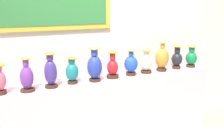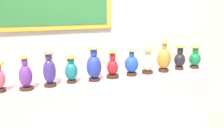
# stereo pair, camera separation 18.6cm
# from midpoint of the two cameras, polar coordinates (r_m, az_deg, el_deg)

# --- Properties ---
(display_shelf) EXTENTS (2.98, 0.40, 0.90)m
(display_shelf) POSITION_cam_midpoint_polar(r_m,az_deg,el_deg) (3.43, -1.58, -10.30)
(display_shelf) COLOR beige
(display_shelf) RESTS_ON ground_plane
(back_wall) EXTENTS (5.26, 0.14, 3.14)m
(back_wall) POSITION_cam_midpoint_polar(r_m,az_deg,el_deg) (3.39, -3.96, 9.12)
(back_wall) COLOR silver
(back_wall) RESTS_ON ground_plane
(vase_violet) EXTENTS (0.15, 0.15, 0.37)m
(vase_violet) POSITION_cam_midpoint_polar(r_m,az_deg,el_deg) (2.90, -20.27, -2.89)
(vase_violet) COLOR #382319
(vase_violet) RESTS_ON display_shelf
(vase_indigo) EXTENTS (0.14, 0.14, 0.40)m
(vase_indigo) POSITION_cam_midpoint_polar(r_m,az_deg,el_deg) (2.94, -15.33, -1.78)
(vase_indigo) COLOR #382319
(vase_indigo) RESTS_ON display_shelf
(vase_teal) EXTENTS (0.15, 0.15, 0.32)m
(vase_teal) POSITION_cam_midpoint_polar(r_m,az_deg,el_deg) (3.04, -10.66, -1.62)
(vase_teal) COLOR #382319
(vase_teal) RESTS_ON display_shelf
(vase_cobalt) EXTENTS (0.18, 0.18, 0.41)m
(vase_cobalt) POSITION_cam_midpoint_polar(r_m,az_deg,el_deg) (3.09, -5.63, -0.62)
(vase_cobalt) COLOR #382319
(vase_cobalt) RESTS_ON display_shelf
(vase_crimson) EXTENTS (0.16, 0.16, 0.35)m
(vase_crimson) POSITION_cam_midpoint_polar(r_m,az_deg,el_deg) (3.23, -1.52, -0.68)
(vase_crimson) COLOR #382319
(vase_crimson) RESTS_ON display_shelf
(vase_sapphire) EXTENTS (0.18, 0.18, 0.34)m
(vase_sapphire) POSITION_cam_midpoint_polar(r_m,az_deg,el_deg) (3.35, 2.68, -0.04)
(vase_sapphire) COLOR #382319
(vase_sapphire) RESTS_ON display_shelf
(vase_ivory) EXTENTS (0.15, 0.15, 0.33)m
(vase_ivory) POSITION_cam_midpoint_polar(r_m,az_deg,el_deg) (3.49, 6.17, 0.23)
(vase_ivory) COLOR #382319
(vase_ivory) RESTS_ON display_shelf
(vase_ochre) EXTENTS (0.18, 0.18, 0.41)m
(vase_ochre) POSITION_cam_midpoint_polar(r_m,az_deg,el_deg) (3.62, 9.66, 1.25)
(vase_ochre) COLOR #382319
(vase_ochre) RESTS_ON display_shelf
(vase_onyx) EXTENTS (0.15, 0.15, 0.34)m
(vase_onyx) POSITION_cam_midpoint_polar(r_m,az_deg,el_deg) (3.81, 12.94, 1.24)
(vase_onyx) COLOR #382319
(vase_onyx) RESTS_ON display_shelf
(vase_emerald) EXTENTS (0.16, 0.16, 0.32)m
(vase_emerald) POSITION_cam_midpoint_polar(r_m,az_deg,el_deg) (3.96, 16.02, 1.40)
(vase_emerald) COLOR #382319
(vase_emerald) RESTS_ON display_shelf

